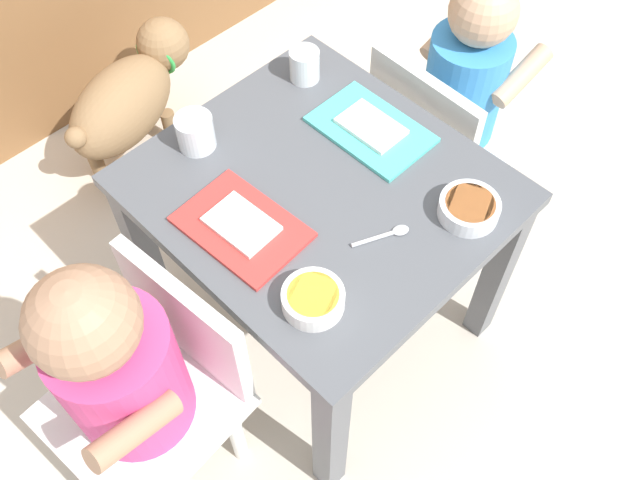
{
  "coord_description": "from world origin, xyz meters",
  "views": [
    {
      "loc": [
        -0.52,
        -0.52,
        1.36
      ],
      "look_at": [
        0.0,
        0.0,
        0.3
      ],
      "focal_mm": 38.66,
      "sensor_mm": 36.0,
      "label": 1
    }
  ],
  "objects_px": {
    "food_tray_left": "(242,226)",
    "seated_child_right": "(460,89)",
    "water_cup_right": "(196,134)",
    "water_cup_left": "(305,67)",
    "dining_table": "(320,215)",
    "spoon_by_left_tray": "(386,235)",
    "seated_child_left": "(125,369)",
    "dog": "(130,96)",
    "cereal_bowl_left_side": "(313,299)",
    "food_tray_right": "(371,129)",
    "veggie_bowl_near": "(469,208)"
  },
  "relations": [
    {
      "from": "spoon_by_left_tray",
      "to": "cereal_bowl_left_side",
      "type": "bearing_deg",
      "value": -177.46
    },
    {
      "from": "dining_table",
      "to": "spoon_by_left_tray",
      "type": "bearing_deg",
      "value": -89.53
    },
    {
      "from": "seated_child_left",
      "to": "water_cup_left",
      "type": "height_order",
      "value": "seated_child_left"
    },
    {
      "from": "dining_table",
      "to": "food_tray_right",
      "type": "xyz_separation_m",
      "value": [
        0.15,
        0.02,
        0.09
      ]
    },
    {
      "from": "dog",
      "to": "veggie_bowl_near",
      "type": "height_order",
      "value": "veggie_bowl_near"
    },
    {
      "from": "dog",
      "to": "spoon_by_left_tray",
      "type": "distance_m",
      "value": 0.87
    },
    {
      "from": "dining_table",
      "to": "water_cup_left",
      "type": "distance_m",
      "value": 0.29
    },
    {
      "from": "cereal_bowl_left_side",
      "to": "seated_child_right",
      "type": "bearing_deg",
      "value": 16.62
    },
    {
      "from": "seated_child_left",
      "to": "veggie_bowl_near",
      "type": "bearing_deg",
      "value": -19.79
    },
    {
      "from": "dining_table",
      "to": "food_tray_right",
      "type": "height_order",
      "value": "food_tray_right"
    },
    {
      "from": "dog",
      "to": "food_tray_left",
      "type": "distance_m",
      "value": 0.73
    },
    {
      "from": "food_tray_right",
      "to": "water_cup_right",
      "type": "xyz_separation_m",
      "value": [
        -0.24,
        0.19,
        0.02
      ]
    },
    {
      "from": "food_tray_left",
      "to": "food_tray_right",
      "type": "relative_size",
      "value": 1.01
    },
    {
      "from": "cereal_bowl_left_side",
      "to": "spoon_by_left_tray",
      "type": "distance_m",
      "value": 0.17
    },
    {
      "from": "seated_child_left",
      "to": "dog",
      "type": "relative_size",
      "value": 1.51
    },
    {
      "from": "dining_table",
      "to": "food_tray_left",
      "type": "distance_m",
      "value": 0.18
    },
    {
      "from": "dining_table",
      "to": "seated_child_right",
      "type": "distance_m",
      "value": 0.42
    },
    {
      "from": "food_tray_right",
      "to": "food_tray_left",
      "type": "bearing_deg",
      "value": 180.0
    },
    {
      "from": "water_cup_right",
      "to": "water_cup_left",
      "type": "bearing_deg",
      "value": -2.05
    },
    {
      "from": "seated_child_right",
      "to": "spoon_by_left_tray",
      "type": "distance_m",
      "value": 0.46
    },
    {
      "from": "seated_child_left",
      "to": "food_tray_right",
      "type": "bearing_deg",
      "value": 3.91
    },
    {
      "from": "seated_child_left",
      "to": "dining_table",
      "type": "bearing_deg",
      "value": 2.0
    },
    {
      "from": "dog",
      "to": "water_cup_right",
      "type": "height_order",
      "value": "water_cup_right"
    },
    {
      "from": "water_cup_left",
      "to": "spoon_by_left_tray",
      "type": "distance_m",
      "value": 0.39
    },
    {
      "from": "dog",
      "to": "water_cup_left",
      "type": "bearing_deg",
      "value": -73.64
    },
    {
      "from": "dining_table",
      "to": "spoon_by_left_tray",
      "type": "xyz_separation_m",
      "value": [
        0.0,
        -0.15,
        0.09
      ]
    },
    {
      "from": "dog",
      "to": "cereal_bowl_left_side",
      "type": "bearing_deg",
      "value": -103.26
    },
    {
      "from": "food_tray_left",
      "to": "food_tray_right",
      "type": "xyz_separation_m",
      "value": [
        0.31,
        -0.0,
        -0.0
      ]
    },
    {
      "from": "water_cup_right",
      "to": "dog",
      "type": "bearing_deg",
      "value": 76.09
    },
    {
      "from": "seated_child_left",
      "to": "seated_child_right",
      "type": "distance_m",
      "value": 0.85
    },
    {
      "from": "food_tray_left",
      "to": "seated_child_right",
      "type": "bearing_deg",
      "value": -0.45
    },
    {
      "from": "dining_table",
      "to": "water_cup_right",
      "type": "xyz_separation_m",
      "value": [
        -0.09,
        0.22,
        0.11
      ]
    },
    {
      "from": "seated_child_left",
      "to": "water_cup_right",
      "type": "bearing_deg",
      "value": 34.51
    },
    {
      "from": "food_tray_right",
      "to": "water_cup_left",
      "type": "xyz_separation_m",
      "value": [
        0.01,
        0.18,
        0.02
      ]
    },
    {
      "from": "food_tray_right",
      "to": "water_cup_left",
      "type": "bearing_deg",
      "value": 85.83
    },
    {
      "from": "dining_table",
      "to": "water_cup_right",
      "type": "height_order",
      "value": "water_cup_right"
    },
    {
      "from": "dining_table",
      "to": "seated_child_right",
      "type": "relative_size",
      "value": 0.91
    },
    {
      "from": "water_cup_right",
      "to": "veggie_bowl_near",
      "type": "distance_m",
      "value": 0.48
    },
    {
      "from": "dog",
      "to": "cereal_bowl_left_side",
      "type": "distance_m",
      "value": 0.91
    },
    {
      "from": "dining_table",
      "to": "water_cup_left",
      "type": "relative_size",
      "value": 9.38
    },
    {
      "from": "water_cup_right",
      "to": "spoon_by_left_tray",
      "type": "bearing_deg",
      "value": -76.36
    },
    {
      "from": "water_cup_right",
      "to": "spoon_by_left_tray",
      "type": "xyz_separation_m",
      "value": [
        0.09,
        -0.37,
        -0.02
      ]
    },
    {
      "from": "food_tray_left",
      "to": "dog",
      "type": "bearing_deg",
      "value": 74.66
    },
    {
      "from": "seated_child_right",
      "to": "dog",
      "type": "xyz_separation_m",
      "value": [
        -0.39,
        0.66,
        -0.2
      ]
    },
    {
      "from": "water_cup_left",
      "to": "dining_table",
      "type": "bearing_deg",
      "value": -128.61
    },
    {
      "from": "water_cup_right",
      "to": "cereal_bowl_left_side",
      "type": "distance_m",
      "value": 0.38
    },
    {
      "from": "seated_child_right",
      "to": "veggie_bowl_near",
      "type": "xyz_separation_m",
      "value": [
        -0.29,
        -0.23,
        0.09
      ]
    },
    {
      "from": "seated_child_right",
      "to": "veggie_bowl_near",
      "type": "distance_m",
      "value": 0.39
    },
    {
      "from": "seated_child_right",
      "to": "dog",
      "type": "distance_m",
      "value": 0.79
    },
    {
      "from": "seated_child_right",
      "to": "food_tray_right",
      "type": "bearing_deg",
      "value": 179.04
    }
  ]
}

